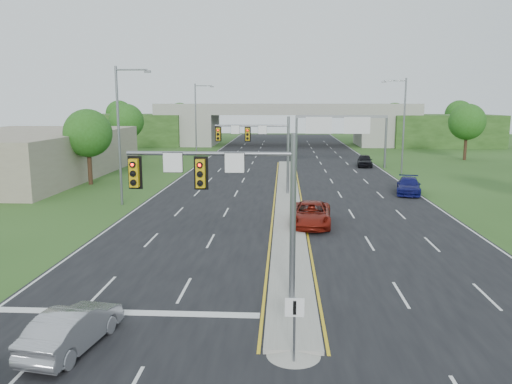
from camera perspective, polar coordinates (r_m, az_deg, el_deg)
The scene contains 25 objects.
ground at distance 20.76m, azimuth 4.10°, elevation -12.93°, with size 240.00×240.00×0.00m, color #254518.
road at distance 54.72m, azimuth 3.57°, elevation 1.54°, with size 24.00×160.00×0.02m, color black.
median at distance 42.87m, azimuth 3.66°, elevation -0.71°, with size 2.00×54.00×0.16m, color gray.
median_nose at distance 17.11m, azimuth 4.31°, elevation -17.86°, with size 2.00×2.00×0.16m, color gray.
lane_markings at distance 48.70m, azimuth 2.90°, elevation 0.51°, with size 23.72×160.00×0.01m.
signal_mast_near at distance 19.43m, azimuth -2.41°, elevation 0.05°, with size 6.62×0.60×7.00m.
signal_mast_far at distance 44.21m, azimuth 0.76°, elevation 5.68°, with size 6.62×0.60×7.00m.
keep_right_sign at distance 16.01m, azimuth 4.41°, elevation -14.26°, with size 0.60×0.13×2.20m.
sign_gantry at distance 64.49m, azimuth 9.57°, elevation 7.38°, with size 11.58×0.44×6.67m.
overpass at distance 99.22m, azimuth 3.45°, elevation 7.42°, with size 80.00×14.00×8.10m.
lightpole_l_mid at distance 41.24m, azimuth -15.17°, elevation 6.94°, with size 2.85×0.25×11.00m.
lightpole_l_far at distance 75.26m, azimuth -6.75°, elevation 8.47°, with size 2.85×0.25×11.00m.
lightpole_r_far at distance 60.71m, azimuth 16.38°, elevation 7.78°, with size 2.85×0.25×11.00m.
tree_l_near at distance 52.97m, azimuth -18.66°, elevation 6.38°, with size 4.80×4.80×7.60m.
tree_l_mid at distance 77.83m, azimuth -14.60°, elevation 7.83°, with size 5.20×5.20×8.12m.
tree_r_mid at distance 78.71m, azimuth 22.98°, elevation 7.39°, with size 5.20×5.20×8.12m.
tree_back_a at distance 119.23m, azimuth -15.37°, elevation 8.62°, with size 6.00×6.00×8.85m.
tree_back_b at distance 115.58m, azimuth -8.69°, elevation 8.67°, with size 5.60×5.60×8.32m.
tree_back_c at distance 115.74m, azimuth 15.53°, elevation 8.42°, with size 5.60×5.60×8.32m.
tree_back_d at distance 119.47m, azimuth 22.18°, elevation 8.24°, with size 6.00×6.00×8.85m.
commercial_building at distance 61.94m, azimuth -25.44°, elevation 3.90°, with size 18.00×30.00×5.00m, color gray.
car_silver at distance 18.29m, azimuth -20.21°, elevation -14.36°, with size 1.50×4.31×1.42m, color #929399.
car_far_a at distance 33.71m, azimuth 6.33°, elevation -2.52°, with size 2.58×5.58×1.55m, color maroon.
car_far_b at distance 47.29m, azimuth 17.05°, elevation 0.68°, with size 2.06×5.07×1.47m, color #0E1055.
car_far_c at distance 66.56m, azimuth 12.34°, elevation 3.53°, with size 1.84×4.57×1.56m, color black.
Camera 1 is at (-0.38, -19.11, 8.10)m, focal length 35.00 mm.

